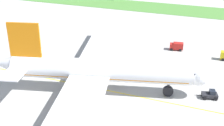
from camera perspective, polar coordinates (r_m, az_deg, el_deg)
The scene contains 6 objects.
ground_plane at distance 71.68m, azimuth -0.92°, elevation -6.96°, with size 600.00×600.00×0.00m, color #ADAAA5.
apron_taxi_line at distance 74.84m, azimuth 0.28°, elevation -5.52°, with size 280.00×0.36×0.01m, color yellow.
grass_median_strip at distance 158.89m, azimuth 13.05°, elevation 9.92°, with size 320.00×24.00×0.10m, color #4C8438.
airliner_foreground at distance 72.30m, azimuth -2.88°, elevation -1.43°, with size 51.83×83.50×17.29m.
pushback_tug at distance 75.42m, azimuth 18.32°, elevation -5.77°, with size 5.56×3.34×2.15m.
service_truck_fuel_bowser at distance 102.69m, azimuth 12.29°, elevation 3.20°, with size 4.74×3.23×2.59m.
Camera 1 is at (24.40, -56.49, 36.75)m, focal length 47.60 mm.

